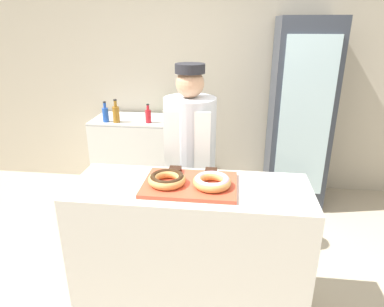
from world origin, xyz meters
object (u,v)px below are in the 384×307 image
object	(u,v)px
baker_person	(190,163)
chest_freezer	(137,155)
bottle_amber	(116,114)
bottle_red	(148,116)
bottle_green	(166,109)
serving_tray	(190,184)
donut_chocolate_glaze	(167,179)
brownie_back_left	(175,170)
bottle_blue	(105,114)
brownie_back_right	(211,172)
donut_light_glaze	(212,181)
beverage_fridge	(299,116)

from	to	relation	value
baker_person	chest_freezer	xyz separation A→B (m)	(-0.79, 1.12, -0.40)
chest_freezer	bottle_amber	distance (m)	0.59
bottle_red	bottle_green	world-z (taller)	bottle_red
serving_tray	chest_freezer	bearing A→B (deg)	116.16
bottle_amber	bottle_green	xyz separation A→B (m)	(0.48, 0.37, -0.02)
donut_chocolate_glaze	bottle_amber	world-z (taller)	bottle_amber
serving_tray	bottle_red	size ratio (longest dim) A/B	2.79
brownie_back_left	bottle_blue	size ratio (longest dim) A/B	0.34
brownie_back_right	bottle_green	xyz separation A→B (m)	(-0.65, 1.80, -0.03)
baker_person	bottle_blue	bearing A→B (deg)	138.19
brownie_back_left	donut_chocolate_glaze	bearing A→B (deg)	-96.01
donut_light_glaze	bottle_amber	distance (m)	1.99
brownie_back_left	bottle_red	distance (m)	1.57
donut_chocolate_glaze	beverage_fridge	size ratio (longest dim) A/B	0.12
baker_person	bottle_amber	size ratio (longest dim) A/B	6.45
donut_light_glaze	bottle_red	distance (m)	1.83
brownie_back_right	bottle_amber	xyz separation A→B (m)	(-1.13, 1.44, -0.01)
bottle_red	brownie_back_right	bearing A→B (deg)	-61.86
serving_tray	chest_freezer	world-z (taller)	serving_tray
donut_light_glaze	brownie_back_right	xyz separation A→B (m)	(-0.02, 0.18, -0.02)
brownie_back_right	beverage_fridge	size ratio (longest dim) A/B	0.04
bottle_green	donut_chocolate_glaze	bearing A→B (deg)	-78.82
beverage_fridge	chest_freezer	xyz separation A→B (m)	(-1.82, 0.01, -0.54)
bottle_amber	brownie_back_right	bearing A→B (deg)	-51.78
bottle_red	serving_tray	bearing A→B (deg)	-67.60
beverage_fridge	bottle_amber	world-z (taller)	beverage_fridge
donut_light_glaze	chest_freezer	world-z (taller)	donut_light_glaze
chest_freezer	bottle_blue	xyz separation A→B (m)	(-0.27, -0.18, 0.54)
bottle_blue	bottle_amber	bearing A→B (deg)	-3.59
serving_tray	beverage_fridge	size ratio (longest dim) A/B	0.29
brownie_back_right	chest_freezer	size ratio (longest dim) A/B	0.08
beverage_fridge	bottle_red	size ratio (longest dim) A/B	9.62
donut_chocolate_glaze	bottle_green	world-z (taller)	bottle_green
baker_person	bottle_amber	world-z (taller)	baker_person
serving_tray	brownie_back_left	distance (m)	0.19
brownie_back_right	serving_tray	bearing A→B (deg)	-129.03
chest_freezer	beverage_fridge	bearing A→B (deg)	-0.21
beverage_fridge	bottle_amber	distance (m)	1.97
beverage_fridge	bottle_amber	bearing A→B (deg)	-174.84
brownie_back_left	beverage_fridge	xyz separation A→B (m)	(1.07, 1.62, -0.02)
beverage_fridge	bottle_green	bearing A→B (deg)	172.74
donut_light_glaze	baker_person	xyz separation A→B (m)	(-0.22, 0.68, -0.17)
chest_freezer	bottle_green	world-z (taller)	bottle_green
baker_person	beverage_fridge	size ratio (longest dim) A/B	0.83
brownie_back_left	brownie_back_right	xyz separation A→B (m)	(0.24, 0.00, 0.00)
brownie_back_left	brownie_back_right	world-z (taller)	same
serving_tray	bottle_green	xyz separation A→B (m)	(-0.53, 1.95, -0.00)
donut_chocolate_glaze	bottle_red	bearing A→B (deg)	107.75
donut_light_glaze	bottle_blue	size ratio (longest dim) A/B	1.03
donut_chocolate_glaze	bottle_red	size ratio (longest dim) A/B	1.12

